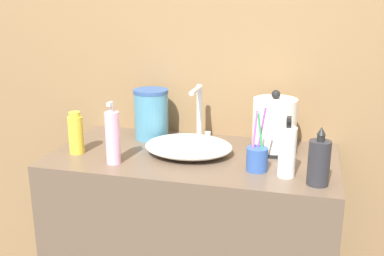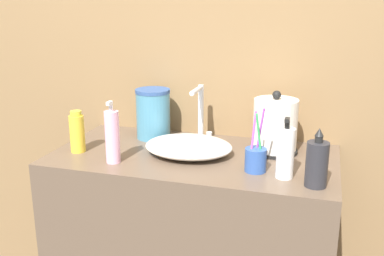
% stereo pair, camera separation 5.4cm
% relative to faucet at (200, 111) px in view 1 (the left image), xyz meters
% --- Properties ---
extents(wall_back, '(6.00, 0.04, 2.60)m').
position_rel_faucet_xyz_m(wall_back, '(0.01, 0.14, 0.29)').
color(wall_back, olive).
rests_on(wall_back, ground_plane).
extents(sink_basin, '(0.32, 0.26, 0.06)m').
position_rel_faucet_xyz_m(sink_basin, '(-0.00, -0.15, -0.10)').
color(sink_basin, silver).
rests_on(sink_basin, vanity_counter).
extents(faucet, '(0.06, 0.14, 0.23)m').
position_rel_faucet_xyz_m(faucet, '(0.00, 0.00, 0.00)').
color(faucet, silver).
rests_on(faucet, vanity_counter).
extents(electric_kettle, '(0.17, 0.17, 0.23)m').
position_rel_faucet_xyz_m(electric_kettle, '(0.29, -0.04, -0.03)').
color(electric_kettle, black).
rests_on(electric_kettle, vanity_counter).
extents(toothbrush_cup, '(0.07, 0.07, 0.22)m').
position_rel_faucet_xyz_m(toothbrush_cup, '(0.26, -0.25, -0.08)').
color(toothbrush_cup, '#2D519E').
rests_on(toothbrush_cup, vanity_counter).
extents(lotion_bottle, '(0.06, 0.06, 0.20)m').
position_rel_faucet_xyz_m(lotion_bottle, '(0.35, -0.27, -0.04)').
color(lotion_bottle, white).
rests_on(lotion_bottle, vanity_counter).
extents(shampoo_bottle, '(0.05, 0.05, 0.22)m').
position_rel_faucet_xyz_m(shampoo_bottle, '(-0.23, -0.30, -0.03)').
color(shampoo_bottle, '#EAA8C6').
rests_on(shampoo_bottle, vanity_counter).
extents(mouthwash_bottle, '(0.05, 0.05, 0.16)m').
position_rel_faucet_xyz_m(mouthwash_bottle, '(-0.41, -0.24, -0.05)').
color(mouthwash_bottle, gold).
rests_on(mouthwash_bottle, vanity_counter).
extents(hand_cream_bottle, '(0.07, 0.07, 0.18)m').
position_rel_faucet_xyz_m(hand_cream_bottle, '(0.45, -0.32, -0.05)').
color(hand_cream_bottle, '#28282D').
rests_on(hand_cream_bottle, vanity_counter).
extents(water_pitcher, '(0.14, 0.14, 0.20)m').
position_rel_faucet_xyz_m(water_pitcher, '(-0.20, 0.00, -0.02)').
color(water_pitcher, teal).
rests_on(water_pitcher, vanity_counter).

